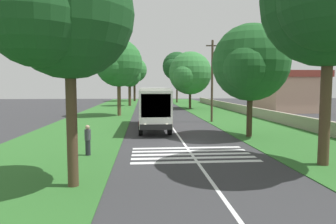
% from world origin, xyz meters
% --- Properties ---
extents(ground, '(160.00, 160.00, 0.00)m').
position_xyz_m(ground, '(0.00, 0.00, 0.00)').
color(ground, '#333335').
extents(grass_verge_left, '(120.00, 8.00, 0.04)m').
position_xyz_m(grass_verge_left, '(15.00, 8.20, 0.02)').
color(grass_verge_left, '#2D6628').
rests_on(grass_verge_left, ground).
extents(grass_verge_right, '(120.00, 8.00, 0.04)m').
position_xyz_m(grass_verge_right, '(15.00, -8.20, 0.02)').
color(grass_verge_right, '#2D6628').
rests_on(grass_verge_right, ground).
extents(centre_line, '(110.00, 0.16, 0.01)m').
position_xyz_m(centre_line, '(15.00, 0.00, 0.00)').
color(centre_line, silver).
rests_on(centre_line, ground).
extents(coach_bus, '(11.16, 2.62, 3.73)m').
position_xyz_m(coach_bus, '(7.85, 1.80, 2.15)').
color(coach_bus, silver).
rests_on(coach_bus, ground).
extents(zebra_crossing, '(4.05, 6.80, 0.01)m').
position_xyz_m(zebra_crossing, '(-3.06, 0.00, 0.00)').
color(zebra_crossing, silver).
rests_on(zebra_crossing, ground).
extents(trailing_car_0, '(4.30, 1.78, 1.43)m').
position_xyz_m(trailing_car_0, '(28.43, 1.68, 0.67)').
color(trailing_car_0, gold).
rests_on(trailing_car_0, ground).
extents(trailing_car_1, '(4.30, 1.78, 1.43)m').
position_xyz_m(trailing_car_1, '(33.43, 1.83, 0.67)').
color(trailing_car_1, gray).
rests_on(trailing_car_1, ground).
extents(roadside_tree_left_0, '(5.81, 4.80, 8.84)m').
position_xyz_m(roadside_tree_left_0, '(-8.30, 5.57, 6.34)').
color(roadside_tree_left_0, '#4C3826').
rests_on(roadside_tree_left_0, grass_verge_left).
extents(roadside_tree_left_1, '(7.11, 6.21, 10.02)m').
position_xyz_m(roadside_tree_left_1, '(20.47, 6.07, 6.80)').
color(roadside_tree_left_1, brown).
rests_on(roadside_tree_left_1, grass_verge_left).
extents(roadside_tree_left_2, '(8.16, 6.71, 11.72)m').
position_xyz_m(roadside_tree_left_2, '(62.24, 5.21, 8.19)').
color(roadside_tree_left_2, '#3D2D1E').
rests_on(roadside_tree_left_2, grass_verge_left).
extents(roadside_tree_left_3, '(5.43, 4.52, 8.34)m').
position_xyz_m(roadside_tree_left_3, '(41.65, 5.53, 5.96)').
color(roadside_tree_left_3, '#4C3826').
rests_on(roadside_tree_left_3, grass_verge_left).
extents(roadside_tree_right_0, '(6.71, 5.76, 8.48)m').
position_xyz_m(roadside_tree_right_0, '(2.62, -5.22, 5.50)').
color(roadside_tree_right_0, '#3D2D1E').
rests_on(roadside_tree_right_0, grass_verge_right).
extents(roadside_tree_right_1, '(7.56, 6.37, 11.10)m').
position_xyz_m(roadside_tree_right_1, '(-6.10, -5.79, 7.77)').
color(roadside_tree_right_1, '#4C3826').
rests_on(roadside_tree_right_1, grass_verge_right).
extents(roadside_tree_right_2, '(8.96, 7.45, 9.93)m').
position_xyz_m(roadside_tree_right_2, '(32.88, -5.32, 6.03)').
color(roadside_tree_right_2, '#3D2D1E').
rests_on(roadside_tree_right_2, grass_verge_right).
extents(roadside_tree_right_3, '(8.46, 7.04, 12.33)m').
position_xyz_m(roadside_tree_right_3, '(53.84, -5.31, 8.65)').
color(roadside_tree_right_3, '#3D2D1E').
rests_on(roadside_tree_right_3, grass_verge_right).
extents(utility_pole, '(0.24, 1.40, 8.78)m').
position_xyz_m(utility_pole, '(12.42, -4.70, 4.58)').
color(utility_pole, '#473828').
rests_on(utility_pole, grass_verge_right).
extents(roadside_wall, '(70.00, 0.40, 1.16)m').
position_xyz_m(roadside_wall, '(20.00, -11.60, 0.62)').
color(roadside_wall, '#9E937F').
rests_on(roadside_wall, grass_verge_right).
extents(roadside_building, '(9.82, 8.68, 6.22)m').
position_xyz_m(roadside_building, '(26.09, -20.05, 3.17)').
color(roadside_building, tan).
rests_on(roadside_building, ground).
extents(pedestrian, '(0.34, 0.34, 1.69)m').
position_xyz_m(pedestrian, '(-3.01, 5.80, 0.91)').
color(pedestrian, '#26262D').
rests_on(pedestrian, grass_verge_left).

